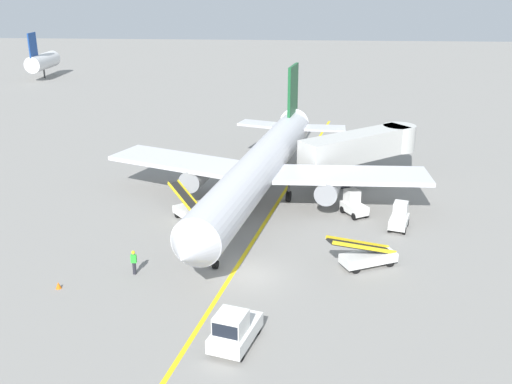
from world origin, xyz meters
The scene contains 13 objects.
ground_plane centered at (0.00, 0.00, 0.00)m, with size 300.00×300.00×0.00m, color gray.
taxi_line_yellow centered at (-0.13, 5.00, 0.00)m, with size 0.30×80.00×0.01m, color yellow.
airliner centered at (-0.02, 12.66, 3.42)m, with size 28.09×35.17×10.10m.
jet_bridge centered at (9.64, 19.85, 3.54)m, with size 11.58×9.88×4.85m.
pushback_tug centered at (-0.12, -7.92, 0.99)m, with size 2.82×3.98×2.20m.
baggage_tug_near_wing centered at (7.80, 11.02, 0.93)m, with size 2.33×2.73×2.10m.
baggage_tug_by_cargo_door centered at (11.13, 8.44, 0.93)m, with size 1.95×2.68×2.10m.
belt_loader_forward_hold centered at (7.93, 1.84, 0.78)m, with size 5.06×3.25×2.59m.
belt_loader_aft_hold centered at (-5.38, 8.86, 0.78)m, with size 4.10×4.69×2.59m.
ground_crew_marshaller centered at (-7.55, -0.36, 0.91)m, with size 0.36×0.24×1.70m.
safety_cone_nose_left centered at (-11.86, -2.59, 0.22)m, with size 0.36×0.36×0.44m, color orange.
safety_cone_nose_right centered at (8.04, 14.79, 0.22)m, with size 0.36×0.36×0.44m, color orange.
distant_aircraft_far_left centered at (-45.74, 76.30, 3.22)m, with size 3.00×10.10×8.80m.
Camera 1 is at (2.90, -34.41, 18.65)m, focal length 41.21 mm.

